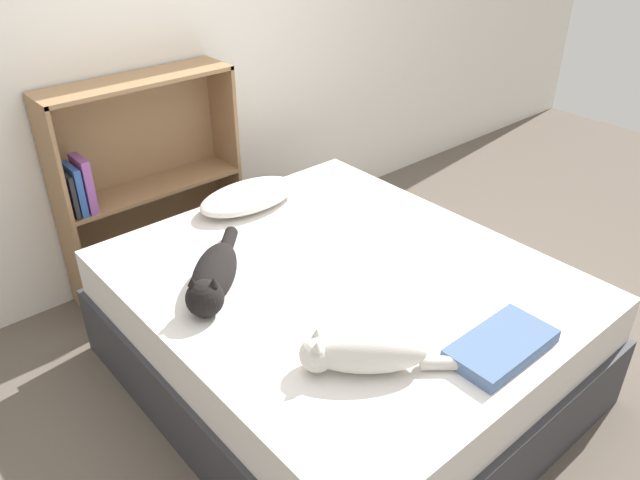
{
  "coord_description": "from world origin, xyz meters",
  "views": [
    {
      "loc": [
        -1.46,
        -1.55,
        2.0
      ],
      "look_at": [
        0.0,
        0.14,
        0.65
      ],
      "focal_mm": 35.0,
      "sensor_mm": 36.0,
      "label": 1
    }
  ],
  "objects_px": {
    "bookshelf": "(142,184)",
    "cat_dark": "(213,277)",
    "cat_light": "(362,353)",
    "pillow": "(249,196)",
    "bed": "(341,327)"
  },
  "relations": [
    {
      "from": "cat_dark",
      "to": "bookshelf",
      "type": "bearing_deg",
      "value": -148.12
    },
    {
      "from": "bed",
      "to": "pillow",
      "type": "distance_m",
      "value": 0.82
    },
    {
      "from": "bed",
      "to": "bookshelf",
      "type": "distance_m",
      "value": 1.32
    },
    {
      "from": "cat_light",
      "to": "bookshelf",
      "type": "relative_size",
      "value": 0.42
    },
    {
      "from": "cat_light",
      "to": "cat_dark",
      "type": "xyz_separation_m",
      "value": [
        -0.13,
        0.7,
        -0.0
      ]
    },
    {
      "from": "bookshelf",
      "to": "cat_dark",
      "type": "bearing_deg",
      "value": -101.81
    },
    {
      "from": "cat_light",
      "to": "bookshelf",
      "type": "distance_m",
      "value": 1.72
    },
    {
      "from": "bed",
      "to": "cat_light",
      "type": "height_order",
      "value": "cat_light"
    },
    {
      "from": "pillow",
      "to": "cat_dark",
      "type": "relative_size",
      "value": 1.05
    },
    {
      "from": "pillow",
      "to": "bookshelf",
      "type": "bearing_deg",
      "value": 120.91
    },
    {
      "from": "bed",
      "to": "cat_light",
      "type": "distance_m",
      "value": 0.67
    },
    {
      "from": "cat_light",
      "to": "pillow",
      "type": "bearing_deg",
      "value": -67.81
    },
    {
      "from": "pillow",
      "to": "cat_light",
      "type": "height_order",
      "value": "cat_light"
    },
    {
      "from": "cat_light",
      "to": "cat_dark",
      "type": "bearing_deg",
      "value": -39.32
    },
    {
      "from": "pillow",
      "to": "bookshelf",
      "type": "height_order",
      "value": "bookshelf"
    }
  ]
}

